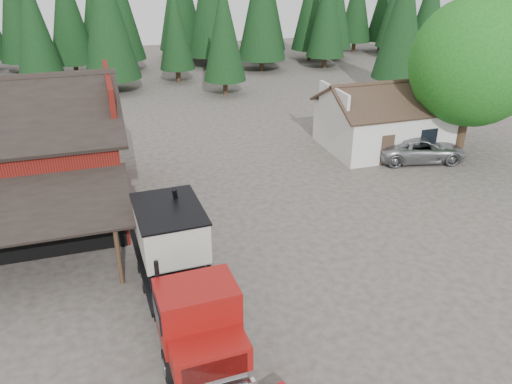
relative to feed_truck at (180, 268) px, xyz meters
name	(u,v)px	position (x,y,z in m)	size (l,w,h in m)	color
ground	(266,287)	(3.49, 0.54, -2.01)	(120.00, 120.00, 0.00)	#473D38
farmhouse	(384,124)	(16.49, 13.53, -0.34)	(8.60, 6.42, 4.65)	silver
deciduous_tree	(474,67)	(20.51, 10.51, 3.90)	(8.00, 8.00, 10.20)	#382619
conifer_backdrop	(148,72)	(3.49, 42.54, -2.01)	(76.00, 16.00, 16.00)	black
near_pine_b	(224,31)	(9.49, 30.54, 3.88)	(3.96, 3.96, 10.40)	#382619
near_pine_c	(403,18)	(25.49, 26.54, 4.89)	(4.84, 4.84, 12.40)	#382619
near_pine_d	(106,12)	(-0.51, 34.54, 5.39)	(5.28, 5.28, 13.40)	#382619
feed_truck	(180,268)	(0.00, 0.00, 0.00)	(3.09, 9.60, 4.29)	black
silver_car	(420,149)	(17.49, 10.54, -1.19)	(2.69, 5.84, 1.62)	#9A9CA1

